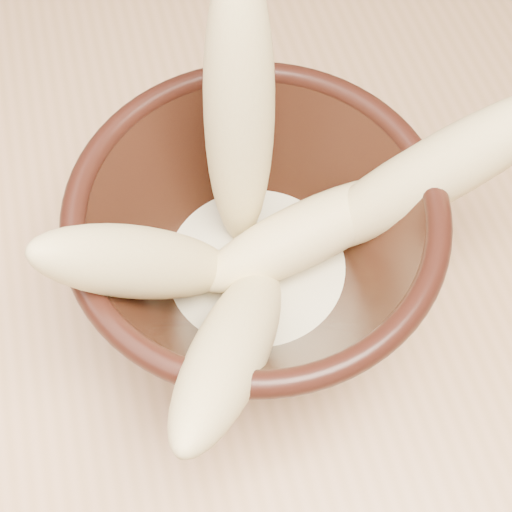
# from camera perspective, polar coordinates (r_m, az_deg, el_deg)

# --- Properties ---
(table) EXTENTS (1.20, 0.80, 0.75)m
(table) POSITION_cam_1_polar(r_m,az_deg,el_deg) (0.62, -12.22, -0.91)
(table) COLOR tan
(table) RESTS_ON ground
(bowl) EXTENTS (0.22, 0.22, 0.12)m
(bowl) POSITION_cam_1_polar(r_m,az_deg,el_deg) (0.44, -0.00, 0.65)
(bowl) COLOR black
(bowl) RESTS_ON table
(milk_puddle) EXTENTS (0.13, 0.13, 0.02)m
(milk_puddle) POSITION_cam_1_polar(r_m,az_deg,el_deg) (0.47, -0.00, -1.15)
(milk_puddle) COLOR beige
(milk_puddle) RESTS_ON bowl
(banana_upright) EXTENTS (0.07, 0.10, 0.20)m
(banana_upright) POSITION_cam_1_polar(r_m,az_deg,el_deg) (0.42, -1.36, 11.09)
(banana_upright) COLOR #DBC181
(banana_upright) RESTS_ON bowl
(banana_left) EXTENTS (0.14, 0.08, 0.15)m
(banana_left) POSITION_cam_1_polar(r_m,az_deg,el_deg) (0.40, -8.90, -0.55)
(banana_left) COLOR #DBC181
(banana_left) RESTS_ON bowl
(banana_right) EXTENTS (0.18, 0.05, 0.16)m
(banana_right) POSITION_cam_1_polar(r_m,az_deg,el_deg) (0.44, 13.57, 6.23)
(banana_right) COLOR #DBC181
(banana_right) RESTS_ON bowl
(banana_across) EXTENTS (0.16, 0.07, 0.05)m
(banana_across) POSITION_cam_1_polar(r_m,az_deg,el_deg) (0.45, 4.09, 1.81)
(banana_across) COLOR #DBC181
(banana_across) RESTS_ON bowl
(banana_front) EXTENTS (0.12, 0.17, 0.14)m
(banana_front) POSITION_cam_1_polar(r_m,az_deg,el_deg) (0.39, -1.87, -7.21)
(banana_front) COLOR #DBC181
(banana_front) RESTS_ON bowl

